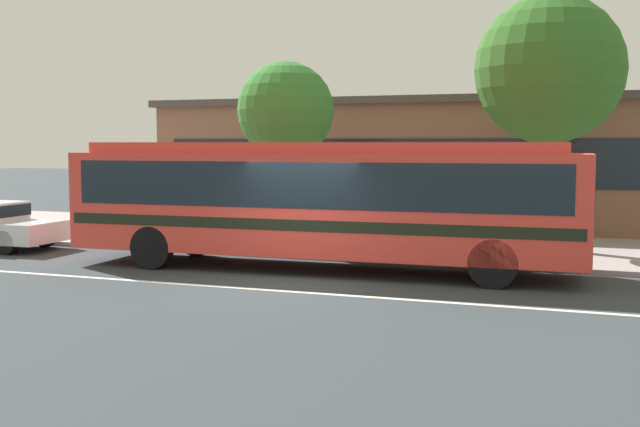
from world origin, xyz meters
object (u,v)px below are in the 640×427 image
(bus_stop_sign, at_px, (509,194))
(street_tree_mid_block, at_px, (549,71))
(transit_bus, at_px, (322,196))
(pedestrian_waiting_near_sign, at_px, (339,210))
(pedestrian_walking_along_curb, at_px, (371,215))
(street_tree_near_stop, at_px, (286,111))

(bus_stop_sign, relative_size, street_tree_mid_block, 0.38)
(street_tree_mid_block, bearing_deg, transit_bus, -135.77)
(pedestrian_waiting_near_sign, bearing_deg, bus_stop_sign, -17.03)
(transit_bus, relative_size, pedestrian_waiting_near_sign, 7.01)
(pedestrian_walking_along_curb, distance_m, street_tree_mid_block, 5.99)
(street_tree_near_stop, bearing_deg, street_tree_mid_block, 4.58)
(pedestrian_waiting_near_sign, height_order, street_tree_near_stop, street_tree_near_stop)
(transit_bus, relative_size, pedestrian_walking_along_curb, 6.97)
(bus_stop_sign, bearing_deg, street_tree_near_stop, 161.72)
(transit_bus, distance_m, pedestrian_waiting_near_sign, 3.32)
(transit_bus, height_order, street_tree_near_stop, street_tree_near_stop)
(bus_stop_sign, xyz_separation_m, street_tree_near_stop, (-6.49, 2.14, 2.08))
(transit_bus, bearing_deg, pedestrian_waiting_near_sign, 101.83)
(pedestrian_waiting_near_sign, distance_m, street_tree_mid_block, 6.56)
(pedestrian_waiting_near_sign, xyz_separation_m, bus_stop_sign, (4.64, -1.42, 0.62))
(transit_bus, xyz_separation_m, bus_stop_sign, (3.97, 1.78, 0.02))
(transit_bus, distance_m, pedestrian_walking_along_curb, 2.16)
(pedestrian_waiting_near_sign, height_order, street_tree_mid_block, street_tree_mid_block)
(transit_bus, height_order, street_tree_mid_block, street_tree_mid_block)
(pedestrian_waiting_near_sign, relative_size, pedestrian_walking_along_curb, 0.99)
(street_tree_mid_block, bearing_deg, pedestrian_walking_along_curb, -148.22)
(pedestrian_waiting_near_sign, bearing_deg, street_tree_mid_block, 13.75)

